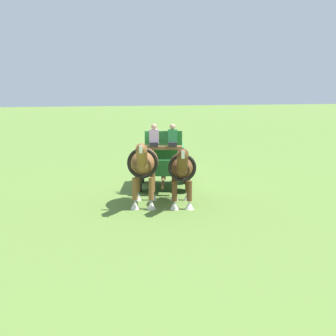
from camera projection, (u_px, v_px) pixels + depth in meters
ground_plane at (164, 187)px, 22.26m from camera, size 220.00×220.00×0.00m
show_wagon at (164, 158)px, 21.93m from camera, size 5.53×2.83×2.70m
draft_horse_near at (182, 168)px, 18.50m from camera, size 3.14×1.56×2.15m
draft_horse_off at (144, 164)px, 18.50m from camera, size 3.09×1.62×2.32m
sponsor_banner at (171, 156)px, 28.08m from camera, size 3.20×0.23×1.10m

